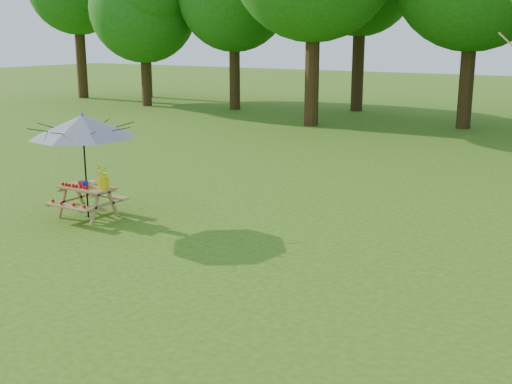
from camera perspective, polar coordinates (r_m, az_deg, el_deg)
The scene contains 6 objects.
ground at distance 8.37m, azimuth -19.78°, elevation -13.98°, with size 120.00×120.00×0.00m, color #356012.
picnic_table at distance 14.07m, azimuth -14.75°, elevation -0.89°, with size 1.20×1.32×0.67m.
patio_umbrella at distance 13.76m, azimuth -15.16°, elevation 5.66°, with size 2.68×2.68×2.25m.
produce_bins at distance 14.05m, azimuth -14.89°, elevation 0.75°, with size 0.30×0.39×0.13m.
tomatoes_row at distance 13.97m, azimuth -15.80°, elevation 0.54°, with size 0.77×0.13×0.07m, color red, non-canonical shape.
flower_bucket at distance 13.69m, azimuth -13.44°, elevation 1.44°, with size 0.38×0.36×0.51m.
Camera 1 is at (6.00, -4.43, 3.79)m, focal length 45.00 mm.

